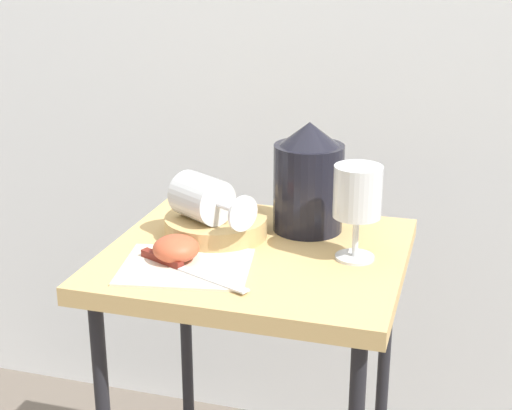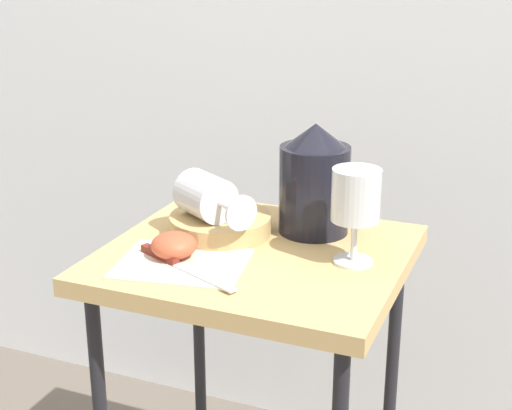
{
  "view_description": "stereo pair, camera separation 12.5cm",
  "coord_description": "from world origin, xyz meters",
  "px_view_note": "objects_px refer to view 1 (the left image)",
  "views": [
    {
      "loc": [
        0.33,
        -1.13,
        1.18
      ],
      "look_at": [
        0.0,
        0.0,
        0.77
      ],
      "focal_mm": 53.64,
      "sensor_mm": 36.0,
      "label": 1
    },
    {
      "loc": [
        0.45,
        -1.09,
        1.18
      ],
      "look_at": [
        0.0,
        0.0,
        0.77
      ],
      "focal_mm": 53.64,
      "sensor_mm": 36.0,
      "label": 2
    }
  ],
  "objects_px": {
    "pitcher": "(309,187)",
    "basket_tray": "(216,226)",
    "knife": "(177,265)",
    "wine_glass_tipped_near": "(203,198)",
    "wine_glass_upright": "(357,197)",
    "table": "(256,293)",
    "apple_half_left": "(176,248)"
  },
  "relations": [
    {
      "from": "basket_tray",
      "to": "pitcher",
      "type": "bearing_deg",
      "value": 26.77
    },
    {
      "from": "pitcher",
      "to": "basket_tray",
      "type": "bearing_deg",
      "value": -153.23
    },
    {
      "from": "basket_tray",
      "to": "wine_glass_tipped_near",
      "type": "bearing_deg",
      "value": -122.6
    },
    {
      "from": "pitcher",
      "to": "wine_glass_upright",
      "type": "relative_size",
      "value": 1.25
    },
    {
      "from": "wine_glass_tipped_near",
      "to": "table",
      "type": "bearing_deg",
      "value": -12.55
    },
    {
      "from": "wine_glass_upright",
      "to": "knife",
      "type": "relative_size",
      "value": 0.76
    },
    {
      "from": "knife",
      "to": "wine_glass_upright",
      "type": "bearing_deg",
      "value": 25.2
    },
    {
      "from": "basket_tray",
      "to": "apple_half_left",
      "type": "relative_size",
      "value": 2.39
    },
    {
      "from": "table",
      "to": "knife",
      "type": "distance_m",
      "value": 0.17
    },
    {
      "from": "basket_tray",
      "to": "pitcher",
      "type": "distance_m",
      "value": 0.18
    },
    {
      "from": "pitcher",
      "to": "wine_glass_upright",
      "type": "xyz_separation_m",
      "value": [
        0.1,
        -0.11,
        0.03
      ]
    },
    {
      "from": "pitcher",
      "to": "knife",
      "type": "bearing_deg",
      "value": -124.43
    },
    {
      "from": "table",
      "to": "pitcher",
      "type": "bearing_deg",
      "value": 62.51
    },
    {
      "from": "basket_tray",
      "to": "pitcher",
      "type": "xyz_separation_m",
      "value": [
        0.15,
        0.07,
        0.06
      ]
    },
    {
      "from": "table",
      "to": "basket_tray",
      "type": "xyz_separation_m",
      "value": [
        -0.09,
        0.04,
        0.1
      ]
    },
    {
      "from": "wine_glass_upright",
      "to": "knife",
      "type": "height_order",
      "value": "wine_glass_upright"
    },
    {
      "from": "pitcher",
      "to": "wine_glass_upright",
      "type": "height_order",
      "value": "pitcher"
    },
    {
      "from": "table",
      "to": "basket_tray",
      "type": "bearing_deg",
      "value": 152.49
    },
    {
      "from": "pitcher",
      "to": "knife",
      "type": "distance_m",
      "value": 0.29
    },
    {
      "from": "wine_glass_tipped_near",
      "to": "knife",
      "type": "relative_size",
      "value": 0.81
    },
    {
      "from": "wine_glass_tipped_near",
      "to": "apple_half_left",
      "type": "bearing_deg",
      "value": -94.14
    },
    {
      "from": "apple_half_left",
      "to": "basket_tray",
      "type": "bearing_deg",
      "value": 80.37
    },
    {
      "from": "table",
      "to": "knife",
      "type": "xyz_separation_m",
      "value": [
        -0.1,
        -0.11,
        0.09
      ]
    },
    {
      "from": "basket_tray",
      "to": "wine_glass_tipped_near",
      "type": "xyz_separation_m",
      "value": [
        -0.01,
        -0.02,
        0.06
      ]
    },
    {
      "from": "table",
      "to": "apple_half_left",
      "type": "xyz_separation_m",
      "value": [
        -0.11,
        -0.09,
        0.1
      ]
    },
    {
      "from": "apple_half_left",
      "to": "knife",
      "type": "bearing_deg",
      "value": -65.33
    },
    {
      "from": "basket_tray",
      "to": "pitcher",
      "type": "relative_size",
      "value": 0.91
    },
    {
      "from": "wine_glass_upright",
      "to": "knife",
      "type": "distance_m",
      "value": 0.3
    },
    {
      "from": "wine_glass_upright",
      "to": "wine_glass_tipped_near",
      "type": "height_order",
      "value": "wine_glass_upright"
    },
    {
      "from": "knife",
      "to": "wine_glass_tipped_near",
      "type": "bearing_deg",
      "value": 91.72
    },
    {
      "from": "pitcher",
      "to": "wine_glass_tipped_near",
      "type": "height_order",
      "value": "pitcher"
    },
    {
      "from": "table",
      "to": "wine_glass_tipped_near",
      "type": "relative_size",
      "value": 4.1
    }
  ]
}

